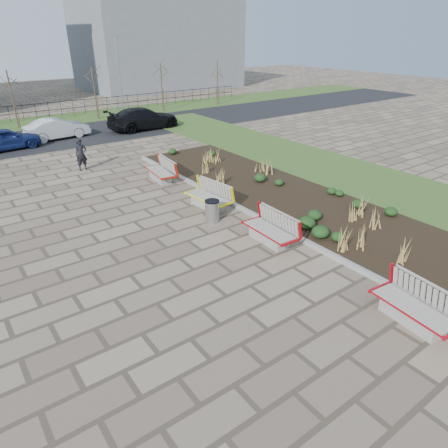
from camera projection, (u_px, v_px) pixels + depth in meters
ground at (246, 312)px, 10.17m from camera, size 120.00×120.00×0.00m
planting_bed at (286, 197)px, 17.11m from camera, size 4.50×18.00×0.10m
planting_curb at (243, 209)px, 15.85m from camera, size 0.16×18.00×0.15m
grass_verge_near at (355, 176)px, 19.65m from camera, size 5.00×38.00×0.04m
grass_verge_far at (15, 125)px, 30.47m from camera, size 80.00×5.00×0.04m
road at (34, 141)px, 26.12m from camera, size 80.00×7.00×0.02m
bench_a at (414, 306)px, 9.60m from camera, size 1.11×2.18×1.00m
bench_b at (269, 229)px, 13.35m from camera, size 0.96×2.13×1.00m
bench_c at (208, 196)px, 16.02m from camera, size 1.15×2.19×1.00m
bench_d at (160, 170)px, 18.95m from camera, size 1.10×2.18×1.00m
litter_bin at (212, 211)px, 14.87m from camera, size 0.53×0.53×0.81m
pedestrian at (81, 155)px, 20.24m from camera, size 0.61×0.41×1.63m
car_blue at (5, 139)px, 23.75m from camera, size 4.01×1.91×1.32m
car_silver at (57, 129)px, 26.25m from camera, size 4.17×1.82×1.33m
car_black at (143, 118)px, 28.85m from camera, size 5.32×2.32×1.52m
tree_c at (13, 100)px, 28.51m from camera, size 1.40×1.40×4.00m
tree_d at (95, 93)px, 31.70m from camera, size 1.40×1.40×4.00m
tree_e at (162, 87)px, 34.90m from camera, size 1.40×1.40×4.00m
tree_f at (218, 83)px, 38.10m from camera, size 1.40×1.40×4.00m
lamp_east at (120, 79)px, 31.97m from camera, size 0.24×0.60×6.00m
railing_fence at (9, 114)px, 31.29m from camera, size 44.00×0.10×1.20m
building_grey at (158, 45)px, 49.12m from camera, size 18.00×12.00×10.00m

